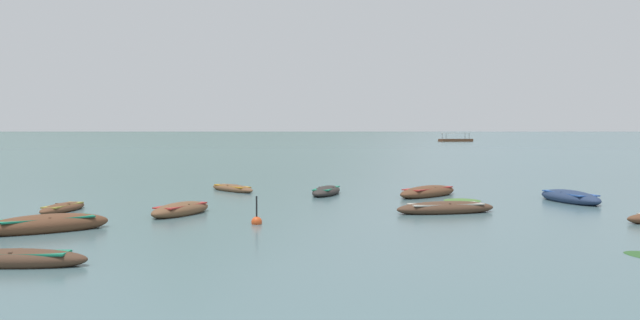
{
  "coord_description": "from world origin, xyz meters",
  "views": [
    {
      "loc": [
        -0.98,
        -7.02,
        3.33
      ],
      "look_at": [
        -2.88,
        59.25,
        0.38
      ],
      "focal_mm": 38.87,
      "sensor_mm": 36.0,
      "label": 1
    }
  ],
  "objects_px": {
    "rowboat_0": "(46,225)",
    "rowboat_10": "(446,208)",
    "rowboat_6": "(63,208)",
    "rowboat_7": "(181,210)",
    "rowboat_5": "(326,191)",
    "ferry_0": "(456,140)",
    "rowboat_8": "(232,188)",
    "rowboat_1": "(428,192)",
    "mooring_buoy": "(257,221)",
    "rowboat_3": "(570,197)",
    "rowboat_2": "(15,259)"
  },
  "relations": [
    {
      "from": "rowboat_1",
      "to": "rowboat_6",
      "type": "distance_m",
      "value": 17.05
    },
    {
      "from": "rowboat_1",
      "to": "rowboat_3",
      "type": "distance_m",
      "value": 6.67
    },
    {
      "from": "rowboat_1",
      "to": "rowboat_8",
      "type": "relative_size",
      "value": 1.2
    },
    {
      "from": "rowboat_8",
      "to": "rowboat_2",
      "type": "bearing_deg",
      "value": -95.85
    },
    {
      "from": "rowboat_3",
      "to": "ferry_0",
      "type": "height_order",
      "value": "ferry_0"
    },
    {
      "from": "rowboat_6",
      "to": "rowboat_10",
      "type": "height_order",
      "value": "rowboat_10"
    },
    {
      "from": "rowboat_2",
      "to": "rowboat_10",
      "type": "xyz_separation_m",
      "value": [
        12.12,
        11.08,
        0.02
      ]
    },
    {
      "from": "rowboat_1",
      "to": "rowboat_6",
      "type": "xyz_separation_m",
      "value": [
        -15.65,
        -6.77,
        -0.07
      ]
    },
    {
      "from": "rowboat_3",
      "to": "rowboat_5",
      "type": "bearing_deg",
      "value": 164.15
    },
    {
      "from": "rowboat_10",
      "to": "rowboat_6",
      "type": "bearing_deg",
      "value": 179.61
    },
    {
      "from": "rowboat_0",
      "to": "rowboat_10",
      "type": "bearing_deg",
      "value": 21.58
    },
    {
      "from": "rowboat_0",
      "to": "mooring_buoy",
      "type": "xyz_separation_m",
      "value": [
        6.64,
        1.95,
        -0.12
      ]
    },
    {
      "from": "rowboat_0",
      "to": "rowboat_2",
      "type": "xyz_separation_m",
      "value": [
        1.66,
        -5.63,
        -0.06
      ]
    },
    {
      "from": "rowboat_1",
      "to": "rowboat_2",
      "type": "xyz_separation_m",
      "value": [
        -12.29,
        -17.96,
        -0.04
      ]
    },
    {
      "from": "rowboat_0",
      "to": "ferry_0",
      "type": "bearing_deg",
      "value": 76.14
    },
    {
      "from": "rowboat_3",
      "to": "rowboat_10",
      "type": "xyz_separation_m",
      "value": [
        -6.34,
        -4.35,
        -0.03
      ]
    },
    {
      "from": "rowboat_5",
      "to": "rowboat_6",
      "type": "bearing_deg",
      "value": -144.89
    },
    {
      "from": "rowboat_7",
      "to": "ferry_0",
      "type": "bearing_deg",
      "value": 76.88
    },
    {
      "from": "rowboat_7",
      "to": "rowboat_1",
      "type": "bearing_deg",
      "value": 36.07
    },
    {
      "from": "rowboat_6",
      "to": "ferry_0",
      "type": "height_order",
      "value": "ferry_0"
    },
    {
      "from": "rowboat_6",
      "to": "rowboat_7",
      "type": "bearing_deg",
      "value": -10.69
    },
    {
      "from": "rowboat_0",
      "to": "rowboat_6",
      "type": "distance_m",
      "value": 5.81
    },
    {
      "from": "rowboat_1",
      "to": "rowboat_10",
      "type": "relative_size",
      "value": 0.98
    },
    {
      "from": "rowboat_1",
      "to": "rowboat_2",
      "type": "distance_m",
      "value": 21.76
    },
    {
      "from": "rowboat_1",
      "to": "rowboat_5",
      "type": "height_order",
      "value": "rowboat_1"
    },
    {
      "from": "rowboat_0",
      "to": "rowboat_3",
      "type": "bearing_deg",
      "value": 25.95
    },
    {
      "from": "mooring_buoy",
      "to": "rowboat_3",
      "type": "bearing_deg",
      "value": 30.18
    },
    {
      "from": "rowboat_0",
      "to": "rowboat_8",
      "type": "height_order",
      "value": "rowboat_0"
    },
    {
      "from": "rowboat_5",
      "to": "rowboat_8",
      "type": "height_order",
      "value": "rowboat_5"
    },
    {
      "from": "rowboat_2",
      "to": "rowboat_8",
      "type": "relative_size",
      "value": 1.0
    },
    {
      "from": "rowboat_0",
      "to": "rowboat_7",
      "type": "relative_size",
      "value": 1.07
    },
    {
      "from": "rowboat_8",
      "to": "mooring_buoy",
      "type": "height_order",
      "value": "mooring_buoy"
    },
    {
      "from": "rowboat_5",
      "to": "rowboat_1",
      "type": "bearing_deg",
      "value": -7.49
    },
    {
      "from": "rowboat_3",
      "to": "rowboat_8",
      "type": "xyz_separation_m",
      "value": [
        -16.36,
        5.1,
        -0.07
      ]
    },
    {
      "from": "rowboat_3",
      "to": "rowboat_5",
      "type": "xyz_separation_m",
      "value": [
        -11.25,
        3.19,
        -0.04
      ]
    },
    {
      "from": "ferry_0",
      "to": "rowboat_8",
      "type": "bearing_deg",
      "value": -103.83
    },
    {
      "from": "rowboat_2",
      "to": "ferry_0",
      "type": "height_order",
      "value": "ferry_0"
    },
    {
      "from": "rowboat_6",
      "to": "rowboat_5",
      "type": "bearing_deg",
      "value": 35.11
    },
    {
      "from": "rowboat_10",
      "to": "rowboat_1",
      "type": "bearing_deg",
      "value": 88.6
    },
    {
      "from": "rowboat_8",
      "to": "ferry_0",
      "type": "relative_size",
      "value": 0.37
    },
    {
      "from": "rowboat_7",
      "to": "rowboat_10",
      "type": "relative_size",
      "value": 0.86
    },
    {
      "from": "rowboat_1",
      "to": "ferry_0",
      "type": "xyz_separation_m",
      "value": [
        26.84,
        152.96,
        0.24
      ]
    },
    {
      "from": "rowboat_8",
      "to": "mooring_buoy",
      "type": "relative_size",
      "value": 3.21
    },
    {
      "from": "rowboat_6",
      "to": "rowboat_3",
      "type": "bearing_deg",
      "value": 10.99
    },
    {
      "from": "rowboat_0",
      "to": "rowboat_8",
      "type": "relative_size",
      "value": 1.11
    },
    {
      "from": "mooring_buoy",
      "to": "rowboat_8",
      "type": "bearing_deg",
      "value": 102.55
    },
    {
      "from": "rowboat_1",
      "to": "rowboat_7",
      "type": "height_order",
      "value": "rowboat_1"
    },
    {
      "from": "rowboat_0",
      "to": "rowboat_8",
      "type": "xyz_separation_m",
      "value": [
        3.76,
        14.89,
        -0.08
      ]
    },
    {
      "from": "rowboat_3",
      "to": "rowboat_7",
      "type": "distance_m",
      "value": 17.56
    },
    {
      "from": "rowboat_2",
      "to": "rowboat_5",
      "type": "distance_m",
      "value": 19.97
    }
  ]
}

